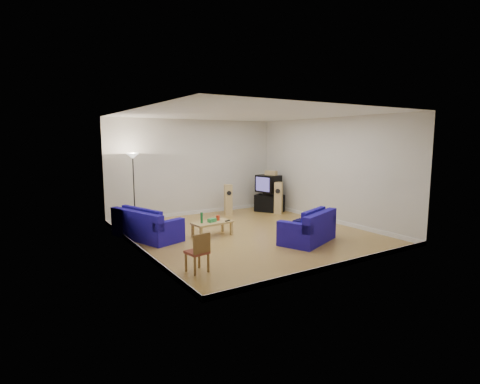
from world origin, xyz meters
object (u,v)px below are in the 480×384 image
sofa_loveseat (309,230)px  coffee_table (212,224)px  tv_stand (269,203)px  sofa_three_seat (145,228)px  television (268,184)px

sofa_loveseat → coffee_table: 2.54m
sofa_loveseat → coffee_table: size_ratio=1.64×
sofa_loveseat → tv_stand: size_ratio=1.84×
sofa_three_seat → tv_stand: size_ratio=2.20×
television → tv_stand: bearing=16.8°
sofa_loveseat → television: (1.54, 3.80, 0.70)m
tv_stand → television: (-0.02, 0.05, 0.70)m
television → sofa_three_seat: bearing=-85.7°
sofa_loveseat → television: 4.16m
coffee_table → television: (3.30, 1.97, 0.67)m
sofa_three_seat → television: 5.11m
tv_stand → television: 0.70m
sofa_three_seat → sofa_loveseat: (3.35, -2.50, 0.01)m
coffee_table → tv_stand: 3.85m
sofa_three_seat → coffee_table: bearing=48.3°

